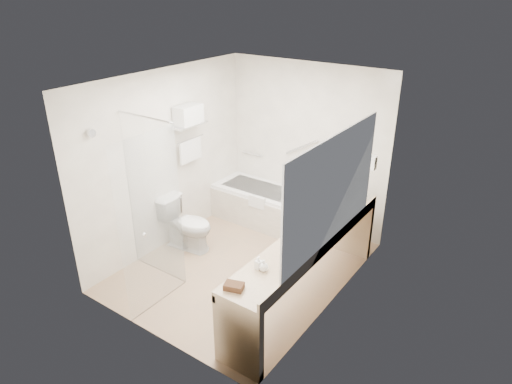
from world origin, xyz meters
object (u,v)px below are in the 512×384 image
Objects in this scene: toilet at (187,224)px; amenity_basket at (234,286)px; bathtub at (264,205)px; water_bottle_left at (352,193)px; vanity_counter at (306,255)px.

amenity_basket is (1.85, -1.30, 0.51)m from toilet.
toilet reaches higher than bathtub.
bathtub is 1.64m from water_bottle_left.
toilet is 3.91× the size of water_bottle_left.
water_bottle_left is at bearing -5.33° from bathtub.
toilet is 2.32m from water_bottle_left.
bathtub is 2.09m from vanity_counter.
water_bottle_left is at bearing 87.73° from amenity_basket.
vanity_counter reaches higher than bathtub.
amenity_basket is at bearing -92.27° from water_bottle_left.
amenity_basket is (-0.13, -1.19, 0.24)m from vanity_counter.
toilet is at bearing 144.88° from amenity_basket.
vanity_counter is (1.52, -1.39, 0.36)m from bathtub.
vanity_counter is 1.22m from amenity_basket.
toilet is at bearing -149.50° from water_bottle_left.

